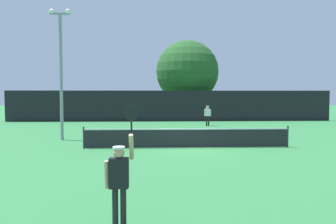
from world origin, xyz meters
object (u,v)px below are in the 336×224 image
(player_serving, at_px, (120,174))
(tennis_ball, at_px, (126,150))
(large_tree, at_px, (187,72))
(parked_car_mid, at_px, (183,110))
(parked_car_near, at_px, (138,109))
(parked_car_far, at_px, (245,109))
(light_pole, at_px, (61,65))
(player_receiving, at_px, (208,114))

(player_serving, bearing_deg, tennis_ball, 93.94)
(large_tree, xyz_separation_m, parked_car_mid, (-0.18, 2.96, -4.27))
(player_serving, distance_m, parked_car_near, 34.08)
(tennis_ball, distance_m, parked_car_far, 27.41)
(tennis_ball, bearing_deg, large_tree, 76.52)
(parked_car_mid, height_order, parked_car_far, same)
(tennis_ball, relative_size, parked_car_mid, 0.02)
(player_serving, height_order, light_pole, light_pole)
(parked_car_far, bearing_deg, large_tree, -155.02)
(player_serving, xyz_separation_m, parked_car_far, (11.77, 33.24, -0.30))
(parked_car_near, bearing_deg, player_serving, -89.11)
(player_receiving, distance_m, parked_car_mid, 11.88)
(player_serving, distance_m, player_receiving, 21.19)
(large_tree, bearing_deg, parked_car_near, 140.21)
(large_tree, bearing_deg, parked_car_far, 27.04)
(player_serving, height_order, parked_car_mid, player_serving)
(player_receiving, xyz_separation_m, parked_car_mid, (-0.97, 11.84, -0.24))
(player_receiving, bearing_deg, parked_car_mid, -85.31)
(player_receiving, xyz_separation_m, parked_car_far, (6.64, 12.67, -0.24))
(player_receiving, height_order, parked_car_far, parked_car_far)
(player_serving, height_order, parked_car_near, player_serving)
(player_serving, bearing_deg, player_receiving, 75.98)
(large_tree, relative_size, parked_car_far, 1.98)
(parked_car_far, bearing_deg, player_receiving, -119.72)
(light_pole, relative_size, parked_car_near, 1.76)
(parked_car_mid, bearing_deg, player_receiving, -89.46)
(light_pole, xyz_separation_m, parked_car_mid, (8.75, 19.74, -3.50))
(parked_car_near, bearing_deg, parked_car_far, -4.77)
(light_pole, xyz_separation_m, parked_car_near, (3.39, 21.40, -3.50))
(parked_car_near, bearing_deg, light_pole, -100.13)
(player_receiving, relative_size, parked_car_far, 0.39)
(large_tree, relative_size, parked_car_near, 1.99)
(light_pole, height_order, parked_car_far, light_pole)
(light_pole, bearing_deg, tennis_ball, -44.14)
(large_tree, distance_m, parked_car_near, 8.38)
(light_pole, distance_m, parked_car_far, 26.52)
(parked_car_near, bearing_deg, tennis_ball, -89.78)
(tennis_ball, distance_m, parked_car_near, 25.29)
(tennis_ball, xyz_separation_m, parked_car_near, (-0.60, 25.27, 0.74))
(player_receiving, height_order, light_pole, light_pole)
(tennis_ball, xyz_separation_m, parked_car_far, (12.38, 24.44, 0.74))
(player_serving, xyz_separation_m, player_receiving, (5.13, 20.56, -0.06))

